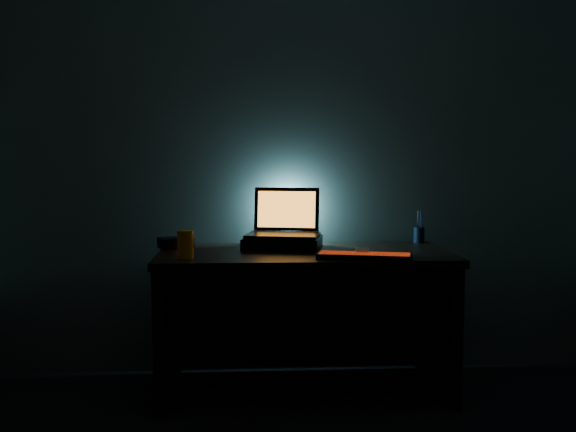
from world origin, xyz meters
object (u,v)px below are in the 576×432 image
object	(u,v)px
pen_cup	(419,235)
router	(176,243)
laptop	(284,225)
juice_glass	(185,244)
mouse	(363,252)
keyboard	(364,256)

from	to	relation	value
pen_cup	router	world-z (taller)	pen_cup
laptop	juice_glass	size ratio (longest dim) A/B	3.17
pen_cup	mouse	bearing A→B (deg)	-130.39
juice_glass	router	size ratio (longest dim) A/B	0.66
keyboard	laptop	bearing A→B (deg)	143.61
pen_cup	keyboard	bearing A→B (deg)	-126.34
mouse	juice_glass	xyz separation A→B (m)	(-0.86, -0.01, 0.05)
mouse	keyboard	bearing A→B (deg)	-84.95
pen_cup	juice_glass	xyz separation A→B (m)	(-1.27, -0.49, 0.02)
router	laptop	bearing A→B (deg)	-20.79
keyboard	juice_glass	size ratio (longest dim) A/B	3.52
mouse	router	size ratio (longest dim) A/B	0.53
keyboard	juice_glass	world-z (taller)	juice_glass
laptop	mouse	distance (m)	0.52
laptop	router	world-z (taller)	laptop
laptop	juice_glass	xyz separation A→B (m)	(-0.50, -0.37, -0.05)
laptop	mouse	xyz separation A→B (m)	(0.37, -0.36, -0.10)
laptop	router	distance (m)	0.59
laptop	keyboard	bearing A→B (deg)	-38.71
pen_cup	juice_glass	world-z (taller)	juice_glass
keyboard	mouse	bearing A→B (deg)	100.95
pen_cup	router	bearing A→B (deg)	-174.03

